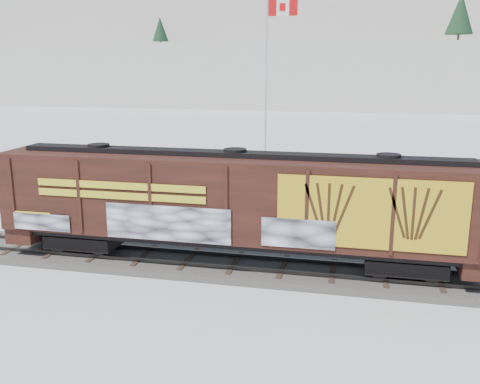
% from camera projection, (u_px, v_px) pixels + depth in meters
% --- Properties ---
extents(ground, '(500.00, 500.00, 0.00)m').
position_uv_depth(ground, '(235.00, 269.00, 22.11)').
color(ground, white).
rests_on(ground, ground).
extents(rail_track, '(50.00, 3.40, 0.43)m').
position_uv_depth(rail_track, '(235.00, 266.00, 22.08)').
color(rail_track, '#59544C').
rests_on(rail_track, ground).
extents(parking_strip, '(40.00, 8.00, 0.03)m').
position_uv_depth(parking_strip, '(266.00, 219.00, 29.22)').
color(parking_strip, white).
rests_on(parking_strip, ground).
extents(hillside, '(360.00, 110.00, 93.00)m').
position_uv_depth(hillside, '(346.00, 41.00, 151.41)').
color(hillside, white).
rests_on(hillside, ground).
extents(hopper_railcar, '(19.42, 3.06, 4.50)m').
position_uv_depth(hopper_railcar, '(235.00, 200.00, 21.41)').
color(hopper_railcar, black).
rests_on(hopper_railcar, rail_track).
extents(flagpole, '(2.30, 0.90, 12.23)m').
position_uv_depth(flagpole, '(267.00, 125.00, 33.32)').
color(flagpole, silver).
rests_on(flagpole, ground).
extents(car_silver, '(4.29, 2.14, 1.40)m').
position_uv_depth(car_silver, '(199.00, 207.00, 28.88)').
color(car_silver, '#A2A3A9').
rests_on(car_silver, parking_strip).
extents(car_white, '(4.49, 2.56, 1.40)m').
position_uv_depth(car_white, '(206.00, 201.00, 30.25)').
color(car_white, white).
rests_on(car_white, parking_strip).
extents(car_dark, '(5.01, 2.14, 1.44)m').
position_uv_depth(car_dark, '(442.00, 223.00, 25.92)').
color(car_dark, black).
rests_on(car_dark, parking_strip).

